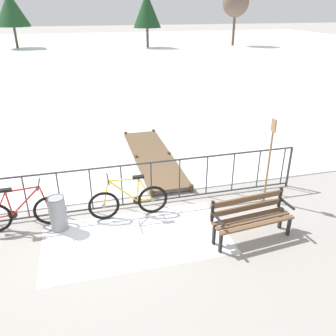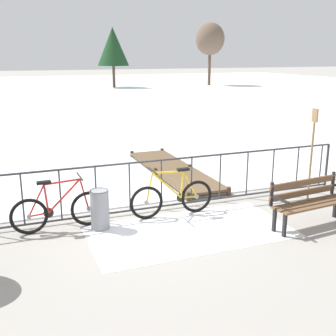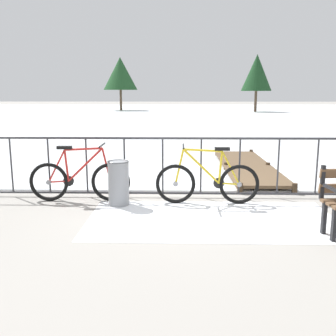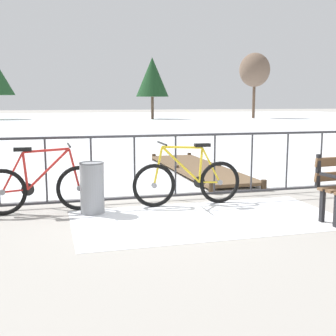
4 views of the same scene
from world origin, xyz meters
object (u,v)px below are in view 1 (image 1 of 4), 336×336
object	(u,v)px
bicycle_second	(22,213)
bicycle_near_railing	(129,201)
park_bench	(251,215)
trash_bin	(58,213)
oar_upright	(270,156)

from	to	relation	value
bicycle_second	bicycle_near_railing	bearing A→B (deg)	-2.54
bicycle_second	park_bench	distance (m)	4.56
bicycle_near_railing	bicycle_second	size ratio (longest dim) A/B	1.00
trash_bin	oar_upright	size ratio (longest dim) A/B	0.37
park_bench	oar_upright	size ratio (longest dim) A/B	0.83
bicycle_near_railing	park_bench	size ratio (longest dim) A/B	1.04
trash_bin	bicycle_near_railing	bearing A→B (deg)	4.24
bicycle_second	oar_upright	world-z (taller)	oar_upright
park_bench	trash_bin	world-z (taller)	park_bench
bicycle_near_railing	park_bench	distance (m)	2.56
bicycle_near_railing	bicycle_second	distance (m)	2.16
bicycle_near_railing	oar_upright	xyz separation A→B (m)	(3.17, -0.14, 0.77)
oar_upright	bicycle_near_railing	bearing A→B (deg)	177.47
bicycle_near_railing	oar_upright	distance (m)	3.27
bicycle_near_railing	park_bench	world-z (taller)	bicycle_near_railing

